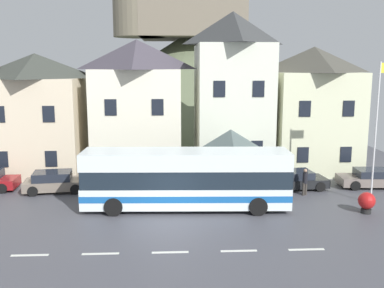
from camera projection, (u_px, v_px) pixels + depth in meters
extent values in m
cube|color=#494951|center=(170.00, 228.00, 22.13)|extent=(40.00, 60.00, 0.06)
cube|color=silver|center=(30.00, 255.00, 18.89)|extent=(1.60, 0.20, 0.01)
cube|color=silver|center=(100.00, 254.00, 19.04)|extent=(1.60, 0.20, 0.01)
cube|color=silver|center=(170.00, 252.00, 19.19)|extent=(1.60, 0.20, 0.01)
cube|color=silver|center=(239.00, 251.00, 19.34)|extent=(1.60, 0.20, 0.01)
cube|color=silver|center=(306.00, 249.00, 19.48)|extent=(1.60, 0.20, 0.01)
cube|color=beige|center=(39.00, 126.00, 32.98)|extent=(6.59, 6.34, 7.08)
pyramid|color=#383C35|center=(35.00, 66.00, 32.21)|extent=(6.59, 6.34, 1.78)
cube|color=black|center=(2.00, 159.00, 30.08)|extent=(0.80, 0.06, 1.10)
cube|color=black|center=(51.00, 159.00, 30.25)|extent=(0.80, 0.06, 1.10)
cube|color=black|center=(49.00, 114.00, 29.70)|extent=(0.80, 0.06, 1.10)
cube|color=silver|center=(138.00, 121.00, 33.46)|extent=(6.33, 6.69, 7.71)
pyramid|color=#443E49|center=(137.00, 54.00, 32.60)|extent=(6.33, 6.69, 2.15)
cube|color=black|center=(112.00, 156.00, 30.42)|extent=(0.80, 0.06, 1.10)
cube|color=black|center=(158.00, 156.00, 30.58)|extent=(0.80, 0.06, 1.10)
cube|color=black|center=(111.00, 107.00, 29.83)|extent=(0.80, 0.06, 1.10)
cube|color=black|center=(158.00, 107.00, 29.99)|extent=(0.80, 0.06, 1.10)
cube|color=silver|center=(232.00, 108.00, 33.71)|extent=(5.36, 6.80, 9.52)
pyramid|color=#37393A|center=(233.00, 28.00, 32.66)|extent=(5.36, 6.80, 2.38)
cube|color=black|center=(219.00, 149.00, 30.71)|extent=(0.80, 0.06, 1.10)
cube|color=black|center=(257.00, 148.00, 30.84)|extent=(0.80, 0.06, 1.10)
cube|color=black|center=(219.00, 89.00, 29.98)|extent=(0.80, 0.06, 1.10)
cube|color=black|center=(259.00, 89.00, 30.11)|extent=(0.80, 0.06, 1.10)
cube|color=beige|center=(311.00, 121.00, 33.99)|extent=(6.15, 6.39, 7.48)
pyramid|color=#45443B|center=(314.00, 59.00, 33.17)|extent=(6.15, 6.39, 1.89)
cube|color=black|center=(303.00, 155.00, 31.09)|extent=(0.80, 0.06, 1.10)
cube|color=black|center=(346.00, 154.00, 31.24)|extent=(0.80, 0.06, 1.10)
cube|color=black|center=(305.00, 109.00, 30.52)|extent=(0.80, 0.06, 1.10)
cube|color=black|center=(349.00, 108.00, 30.67)|extent=(0.80, 0.06, 1.10)
cone|color=#5C674B|center=(191.00, 80.00, 56.11)|extent=(39.18, 39.18, 12.22)
cube|color=#786C5D|center=(191.00, 8.00, 54.54)|extent=(12.29, 12.29, 7.49)
cube|color=white|center=(186.00, 194.00, 24.92)|extent=(11.55, 2.97, 1.17)
cube|color=#1959A5|center=(186.00, 193.00, 24.91)|extent=(11.57, 2.99, 0.36)
cube|color=#19232D|center=(186.00, 176.00, 24.73)|extent=(11.45, 2.93, 0.99)
cube|color=white|center=(186.00, 159.00, 24.56)|extent=(11.55, 2.97, 0.92)
cube|color=#19232D|center=(288.00, 175.00, 24.78)|extent=(0.15, 2.11, 0.95)
cylinder|color=black|center=(252.00, 194.00, 26.20)|extent=(1.01, 0.32, 1.00)
cylinder|color=black|center=(258.00, 206.00, 23.83)|extent=(1.01, 0.32, 1.00)
cylinder|color=black|center=(120.00, 194.00, 26.13)|extent=(1.01, 0.32, 1.00)
cylinder|color=black|center=(113.00, 207.00, 23.76)|extent=(1.01, 0.32, 1.00)
cylinder|color=#473D33|center=(203.00, 166.00, 30.36)|extent=(0.14, 0.14, 2.40)
cylinder|color=#473D33|center=(251.00, 165.00, 30.53)|extent=(0.14, 0.14, 2.40)
cylinder|color=#473D33|center=(207.00, 178.00, 27.12)|extent=(0.14, 0.14, 2.40)
cylinder|color=#473D33|center=(260.00, 177.00, 27.28)|extent=(0.14, 0.14, 2.40)
pyramid|color=#495857|center=(231.00, 141.00, 28.48)|extent=(3.60, 3.60, 1.55)
cube|color=#74685C|center=(56.00, 184.00, 28.39)|extent=(4.08, 2.33, 0.59)
cube|color=#1E232D|center=(52.00, 176.00, 28.26)|extent=(2.51, 1.92, 0.53)
cylinder|color=black|center=(78.00, 182.00, 29.50)|extent=(0.66, 0.27, 0.64)
cylinder|color=black|center=(75.00, 189.00, 27.75)|extent=(0.66, 0.27, 0.64)
cylinder|color=black|center=(38.00, 184.00, 29.08)|extent=(0.66, 0.27, 0.64)
cylinder|color=black|center=(33.00, 191.00, 27.33)|extent=(0.66, 0.27, 0.64)
cube|color=slate|center=(373.00, 180.00, 29.45)|extent=(4.62, 2.08, 0.55)
cube|color=#1E232D|center=(377.00, 173.00, 29.36)|extent=(2.80, 1.77, 0.46)
cylinder|color=black|center=(355.00, 186.00, 28.61)|extent=(0.65, 0.23, 0.64)
cylinder|color=black|center=(346.00, 179.00, 30.35)|extent=(0.65, 0.23, 0.64)
cylinder|color=black|center=(11.00, 181.00, 29.66)|extent=(0.65, 0.22, 0.64)
cylinder|color=black|center=(2.00, 188.00, 27.95)|extent=(0.65, 0.22, 0.64)
cube|color=black|center=(296.00, 182.00, 29.02)|extent=(4.09, 2.25, 0.56)
cube|color=#1E232D|center=(293.00, 174.00, 28.90)|extent=(2.50, 1.88, 0.47)
cylinder|color=black|center=(309.00, 180.00, 30.10)|extent=(0.66, 0.26, 0.64)
cylinder|color=black|center=(320.00, 187.00, 28.35)|extent=(0.66, 0.26, 0.64)
cylinder|color=black|center=(272.00, 181.00, 29.74)|extent=(0.66, 0.26, 0.64)
cylinder|color=black|center=(281.00, 188.00, 27.98)|extent=(0.66, 0.26, 0.64)
cylinder|color=#38332D|center=(306.00, 189.00, 27.63)|extent=(0.16, 0.16, 0.81)
cylinder|color=#38332D|center=(303.00, 189.00, 27.53)|extent=(0.16, 0.16, 0.81)
cylinder|color=black|center=(305.00, 178.00, 27.46)|extent=(0.29, 0.29, 0.69)
sphere|color=#9E7A60|center=(305.00, 171.00, 27.38)|extent=(0.23, 0.23, 0.23)
cylinder|color=#38332D|center=(274.00, 192.00, 26.92)|extent=(0.13, 0.13, 0.84)
cylinder|color=#38332D|center=(271.00, 191.00, 26.94)|extent=(0.13, 0.13, 0.84)
cylinder|color=#7F6B56|center=(273.00, 180.00, 26.80)|extent=(0.30, 0.30, 0.66)
sphere|color=#9E7A60|center=(273.00, 173.00, 26.73)|extent=(0.22, 0.22, 0.22)
cube|color=#473828|center=(243.00, 175.00, 30.79)|extent=(1.64, 0.45, 0.08)
cube|color=#473828|center=(243.00, 171.00, 30.98)|extent=(1.64, 0.06, 0.40)
cube|color=#2D2D33|center=(233.00, 178.00, 30.80)|extent=(0.08, 0.36, 0.45)
cube|color=#2D2D33|center=(254.00, 178.00, 30.87)|extent=(0.08, 0.36, 0.45)
cylinder|color=silver|center=(375.00, 134.00, 25.36)|extent=(0.10, 0.10, 8.20)
cylinder|color=black|center=(366.00, 211.00, 24.26)|extent=(0.56, 0.56, 0.25)
sphere|color=#B21919|center=(367.00, 201.00, 24.15)|extent=(0.93, 0.93, 0.93)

